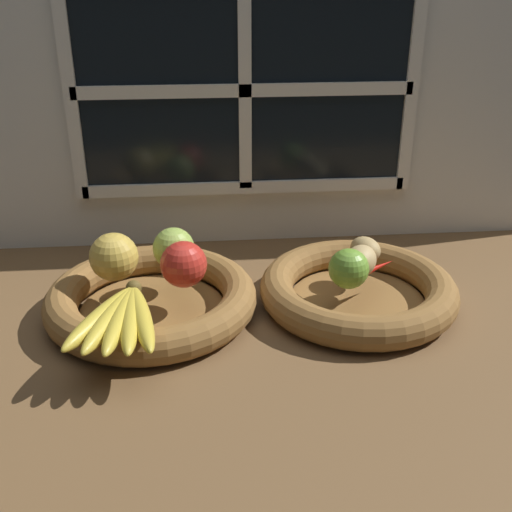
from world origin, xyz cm
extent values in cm
cube|color=brown|center=(0.00, 0.00, -1.50)|extent=(140.00, 90.00, 3.00)
cube|color=silver|center=(0.00, 30.00, 27.50)|extent=(140.00, 3.00, 55.00)
cube|color=black|center=(0.00, 28.10, 31.00)|extent=(64.00, 0.80, 38.00)
cube|color=white|center=(0.00, 27.50, 31.00)|extent=(2.40, 1.20, 38.00)
cube|color=white|center=(0.00, 27.50, 31.00)|extent=(64.00, 1.20, 2.40)
cube|color=white|center=(-32.00, 27.50, 31.00)|extent=(2.40, 1.20, 40.40)
cube|color=white|center=(32.00, 27.50, 31.00)|extent=(2.40, 1.20, 40.40)
cube|color=white|center=(0.00, 27.50, 12.00)|extent=(64.00, 1.20, 2.40)
cylinder|color=brown|center=(-17.56, 0.35, 0.50)|extent=(23.74, 23.74, 1.00)
torus|color=brown|center=(-17.56, 0.35, 2.79)|extent=(34.52, 34.52, 5.57)
cylinder|color=brown|center=(16.85, 0.35, 0.50)|extent=(22.59, 22.59, 1.00)
torus|color=brown|center=(16.85, 0.35, 2.79)|extent=(33.12, 33.12, 5.57)
sphere|color=red|center=(-11.99, -1.13, 9.31)|extent=(7.47, 7.47, 7.47)
sphere|color=gold|center=(-23.25, 2.16, 9.53)|extent=(7.92, 7.92, 7.92)
sphere|color=#99B74C|center=(-13.79, 5.62, 9.10)|extent=(7.05, 7.05, 7.05)
ellipsoid|color=gold|center=(-23.59, -12.32, 6.96)|extent=(10.26, 17.84, 2.78)
ellipsoid|color=gold|center=(-22.22, -12.83, 6.96)|extent=(7.66, 18.45, 2.78)
ellipsoid|color=gold|center=(-20.78, -13.12, 6.96)|extent=(4.87, 18.58, 2.78)
ellipsoid|color=gold|center=(-19.31, -13.17, 6.96)|extent=(3.61, 18.49, 2.78)
ellipsoid|color=gold|center=(-17.85, -12.99, 6.96)|extent=(6.47, 18.56, 2.78)
sphere|color=brown|center=(-19.73, -3.99, 6.96)|extent=(2.50, 2.50, 2.50)
ellipsoid|color=tan|center=(19.09, 5.28, 7.69)|extent=(6.64, 7.37, 4.24)
ellipsoid|color=tan|center=(16.85, 0.35, 8.11)|extent=(8.07, 8.63, 5.08)
sphere|color=#6B9E33|center=(13.96, -3.98, 8.80)|extent=(6.46, 6.46, 6.46)
cone|color=red|center=(19.05, 0.36, 6.47)|extent=(9.76, 7.41, 1.79)
camera|label=1|loc=(-8.33, -88.66, 52.02)|focal=42.97mm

